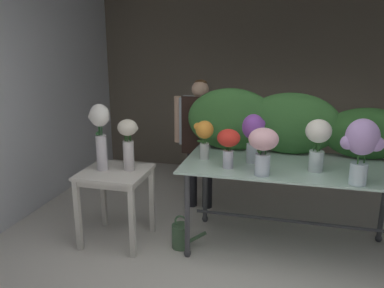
{
  "coord_description": "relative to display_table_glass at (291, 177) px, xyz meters",
  "views": [
    {
      "loc": [
        0.42,
        -2.12,
        2.03
      ],
      "look_at": [
        -0.47,
        1.31,
        1.07
      ],
      "focal_mm": 36.82,
      "sensor_mm": 36.0,
      "label": 1
    }
  ],
  "objects": [
    {
      "name": "ground_plane",
      "position": [
        -0.45,
        0.42,
        -0.75
      ],
      "size": [
        8.55,
        8.55,
        0.0
      ],
      "primitive_type": "plane",
      "color": "silver"
    },
    {
      "name": "wall_back",
      "position": [
        -0.45,
        2.37,
        0.57
      ],
      "size": [
        5.18,
        0.12,
        2.65
      ],
      "primitive_type": "cube",
      "color": "#706656",
      "rests_on": "ground"
    },
    {
      "name": "wall_left",
      "position": [
        -3.04,
        0.42,
        0.57
      ],
      "size": [
        0.12,
        4.01,
        2.65
      ],
      "primitive_type": "cube",
      "color": "silver",
      "rests_on": "ground"
    },
    {
      "name": "display_table_glass",
      "position": [
        0.0,
        0.0,
        0.0
      ],
      "size": [
        2.03,
        0.97,
        0.88
      ],
      "color": "#ACCDBF",
      "rests_on": "ground"
    },
    {
      "name": "side_table_white",
      "position": [
        -1.69,
        -0.26,
        -0.1
      ],
      "size": [
        0.65,
        0.62,
        0.76
      ],
      "color": "silver",
      "rests_on": "ground"
    },
    {
      "name": "florist",
      "position": [
        -1.07,
        0.77,
        0.22
      ],
      "size": [
        0.63,
        0.24,
        1.57
      ],
      "color": "#232328",
      "rests_on": "ground"
    },
    {
      "name": "foliage_backdrop",
      "position": [
        -0.08,
        0.37,
        0.43
      ],
      "size": [
        2.22,
        0.29,
        0.65
      ],
      "color": "#387033",
      "rests_on": "display_table_glass"
    },
    {
      "name": "vase_violet_lilies",
      "position": [
        -0.37,
        -0.02,
        0.41
      ],
      "size": [
        0.21,
        0.21,
        0.47
      ],
      "color": "silver",
      "rests_on": "display_table_glass"
    },
    {
      "name": "vase_ivory_peonies",
      "position": [
        0.2,
        -0.14,
        0.41
      ],
      "size": [
        0.22,
        0.22,
        0.47
      ],
      "color": "silver",
      "rests_on": "display_table_glass"
    },
    {
      "name": "vase_lilac_dahlias",
      "position": [
        0.52,
        -0.39,
        0.46
      ],
      "size": [
        0.33,
        0.26,
        0.54
      ],
      "color": "silver",
      "rests_on": "display_table_glass"
    },
    {
      "name": "vase_blush_snapdragons",
      "position": [
        -0.25,
        -0.36,
        0.38
      ],
      "size": [
        0.26,
        0.26,
        0.42
      ],
      "color": "silver",
      "rests_on": "display_table_glass"
    },
    {
      "name": "vase_scarlet_anemones",
      "position": [
        -0.57,
        -0.24,
        0.36
      ],
      "size": [
        0.21,
        0.21,
        0.36
      ],
      "color": "silver",
      "rests_on": "display_table_glass"
    },
    {
      "name": "vase_sunset_hydrangea",
      "position": [
        -0.84,
        -0.03,
        0.36
      ],
      "size": [
        0.2,
        0.17,
        0.38
      ],
      "color": "silver",
      "rests_on": "display_table_glass"
    },
    {
      "name": "vase_white_roses_tall",
      "position": [
        -1.83,
        -0.26,
        0.4
      ],
      "size": [
        0.2,
        0.19,
        0.66
      ],
      "color": "silver",
      "rests_on": "side_table_white"
    },
    {
      "name": "vase_cream_lisianthus_tall",
      "position": [
        -1.57,
        -0.2,
        0.3
      ],
      "size": [
        0.2,
        0.19,
        0.51
      ],
      "color": "silver",
      "rests_on": "side_table_white"
    },
    {
      "name": "watering_can",
      "position": [
        -1.02,
        -0.24,
        -0.63
      ],
      "size": [
        0.35,
        0.18,
        0.34
      ],
      "color": "#4C704C",
      "rests_on": "ground"
    }
  ]
}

